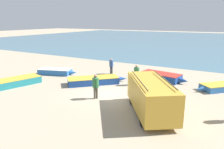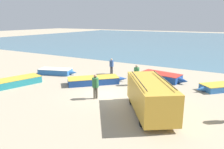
{
  "view_description": "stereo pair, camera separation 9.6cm",
  "coord_description": "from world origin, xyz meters",
  "px_view_note": "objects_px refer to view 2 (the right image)",
  "views": [
    {
      "loc": [
        8.15,
        -13.5,
        5.55
      ],
      "look_at": [
        -0.91,
        2.22,
        1.0
      ],
      "focal_mm": 35.0,
      "sensor_mm": 36.0,
      "label": 1
    },
    {
      "loc": [
        8.23,
        -13.45,
        5.55
      ],
      "look_at": [
        -0.91,
        2.22,
        1.0
      ],
      "focal_mm": 35.0,
      "sensor_mm": 36.0,
      "label": 2
    }
  ],
  "objects_px": {
    "fishing_rowboat_1": "(162,77)",
    "fisherman_0": "(95,84)",
    "fisherman_1": "(112,65)",
    "fisherman_3": "(137,73)",
    "fishing_rowboat_3": "(16,82)",
    "fishing_rowboat_2": "(222,87)",
    "fishing_rowboat_4": "(57,71)",
    "fishing_rowboat_0": "(95,80)",
    "parked_van": "(150,96)"
  },
  "relations": [
    {
      "from": "fisherman_1",
      "to": "fisherman_3",
      "type": "height_order",
      "value": "fisherman_3"
    },
    {
      "from": "fishing_rowboat_3",
      "to": "fishing_rowboat_4",
      "type": "distance_m",
      "value": 4.76
    },
    {
      "from": "fishing_rowboat_3",
      "to": "fisherman_0",
      "type": "distance_m",
      "value": 8.01
    },
    {
      "from": "fishing_rowboat_2",
      "to": "fisherman_0",
      "type": "distance_m",
      "value": 10.34
    },
    {
      "from": "fishing_rowboat_2",
      "to": "fisherman_3",
      "type": "height_order",
      "value": "fisherman_3"
    },
    {
      "from": "fishing_rowboat_3",
      "to": "fisherman_0",
      "type": "relative_size",
      "value": 2.68
    },
    {
      "from": "parked_van",
      "to": "fisherman_0",
      "type": "xyz_separation_m",
      "value": [
        -4.31,
        0.46,
        -0.07
      ]
    },
    {
      "from": "fishing_rowboat_0",
      "to": "fishing_rowboat_3",
      "type": "bearing_deg",
      "value": 169.22
    },
    {
      "from": "fishing_rowboat_4",
      "to": "fisherman_1",
      "type": "distance_m",
      "value": 5.83
    },
    {
      "from": "fishing_rowboat_0",
      "to": "fishing_rowboat_3",
      "type": "distance_m",
      "value": 6.93
    },
    {
      "from": "fishing_rowboat_1",
      "to": "fishing_rowboat_2",
      "type": "xyz_separation_m",
      "value": [
        5.11,
        -0.45,
        -0.08
      ]
    },
    {
      "from": "parked_van",
      "to": "fishing_rowboat_2",
      "type": "relative_size",
      "value": 1.43
    },
    {
      "from": "fishing_rowboat_1",
      "to": "fishing_rowboat_2",
      "type": "distance_m",
      "value": 5.13
    },
    {
      "from": "fishing_rowboat_0",
      "to": "fisherman_3",
      "type": "distance_m",
      "value": 3.75
    },
    {
      "from": "fishing_rowboat_2",
      "to": "fishing_rowboat_4",
      "type": "bearing_deg",
      "value": -35.39
    },
    {
      "from": "fisherman_3",
      "to": "fisherman_1",
      "type": "bearing_deg",
      "value": 131.29
    },
    {
      "from": "fishing_rowboat_3",
      "to": "fisherman_3",
      "type": "relative_size",
      "value": 2.68
    },
    {
      "from": "parked_van",
      "to": "fisherman_0",
      "type": "height_order",
      "value": "parked_van"
    },
    {
      "from": "fishing_rowboat_4",
      "to": "fisherman_0",
      "type": "height_order",
      "value": "fisherman_0"
    },
    {
      "from": "fisherman_0",
      "to": "fisherman_1",
      "type": "distance_m",
      "value": 7.59
    },
    {
      "from": "fishing_rowboat_2",
      "to": "fishing_rowboat_0",
      "type": "bearing_deg",
      "value": -25.41
    },
    {
      "from": "parked_van",
      "to": "fisherman_0",
      "type": "bearing_deg",
      "value": 48.58
    },
    {
      "from": "fishing_rowboat_2",
      "to": "fisherman_3",
      "type": "xyz_separation_m",
      "value": [
        -6.59,
        -2.19,
        0.81
      ]
    },
    {
      "from": "parked_van",
      "to": "fishing_rowboat_3",
      "type": "distance_m",
      "value": 12.28
    },
    {
      "from": "fishing_rowboat_1",
      "to": "fishing_rowboat_3",
      "type": "distance_m",
      "value": 13.26
    },
    {
      "from": "fisherman_3",
      "to": "fishing_rowboat_2",
      "type": "bearing_deg",
      "value": 1.33
    },
    {
      "from": "fishing_rowboat_1",
      "to": "fisherman_0",
      "type": "bearing_deg",
      "value": -100.6
    },
    {
      "from": "parked_van",
      "to": "fishing_rowboat_3",
      "type": "relative_size",
      "value": 1.12
    },
    {
      "from": "fishing_rowboat_0",
      "to": "fisherman_3",
      "type": "xyz_separation_m",
      "value": [
        3.36,
        1.48,
        0.77
      ]
    },
    {
      "from": "fisherman_0",
      "to": "fishing_rowboat_0",
      "type": "bearing_deg",
      "value": -24.06
    },
    {
      "from": "fishing_rowboat_1",
      "to": "fishing_rowboat_4",
      "type": "xyz_separation_m",
      "value": [
        -10.35,
        -3.25,
        -0.04
      ]
    },
    {
      "from": "fishing_rowboat_4",
      "to": "fisherman_3",
      "type": "distance_m",
      "value": 8.93
    },
    {
      "from": "parked_van",
      "to": "fishing_rowboat_3",
      "type": "xyz_separation_m",
      "value": [
        -12.25,
        -0.29,
        -0.83
      ]
    },
    {
      "from": "fisherman_3",
      "to": "parked_van",
      "type": "bearing_deg",
      "value": -75.2
    },
    {
      "from": "fishing_rowboat_4",
      "to": "fisherman_3",
      "type": "xyz_separation_m",
      "value": [
        8.87,
        0.61,
        0.78
      ]
    },
    {
      "from": "fisherman_0",
      "to": "fishing_rowboat_4",
      "type": "bearing_deg",
      "value": 3.36
    },
    {
      "from": "fisherman_3",
      "to": "fishing_rowboat_1",
      "type": "bearing_deg",
      "value": 43.79
    },
    {
      "from": "fishing_rowboat_0",
      "to": "fishing_rowboat_3",
      "type": "height_order",
      "value": "fishing_rowboat_3"
    },
    {
      "from": "fishing_rowboat_1",
      "to": "fisherman_0",
      "type": "distance_m",
      "value": 7.75
    },
    {
      "from": "fisherman_1",
      "to": "fisherman_3",
      "type": "bearing_deg",
      "value": 171.5
    },
    {
      "from": "fishing_rowboat_0",
      "to": "fisherman_0",
      "type": "relative_size",
      "value": 2.55
    },
    {
      "from": "fisherman_1",
      "to": "fishing_rowboat_2",
      "type": "bearing_deg",
      "value": -158.17
    },
    {
      "from": "fishing_rowboat_4",
      "to": "fishing_rowboat_3",
      "type": "bearing_deg",
      "value": -111.31
    },
    {
      "from": "fisherman_1",
      "to": "fisherman_3",
      "type": "distance_m",
      "value": 4.64
    },
    {
      "from": "parked_van",
      "to": "fishing_rowboat_3",
      "type": "bearing_deg",
      "value": 56.04
    },
    {
      "from": "fishing_rowboat_0",
      "to": "fishing_rowboat_4",
      "type": "bearing_deg",
      "value": 126.09
    },
    {
      "from": "fishing_rowboat_0",
      "to": "fishing_rowboat_1",
      "type": "height_order",
      "value": "fishing_rowboat_1"
    },
    {
      "from": "fishing_rowboat_0",
      "to": "fishing_rowboat_4",
      "type": "relative_size",
      "value": 1.1
    },
    {
      "from": "fisherman_1",
      "to": "fishing_rowboat_1",
      "type": "bearing_deg",
      "value": -154.67
    },
    {
      "from": "fishing_rowboat_2",
      "to": "fisherman_3",
      "type": "distance_m",
      "value": 6.99
    }
  ]
}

